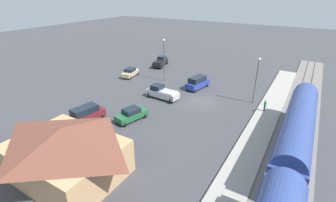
# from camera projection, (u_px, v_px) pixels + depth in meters

# --- Properties ---
(ground_plane) EXTENTS (200.00, 200.00, 0.00)m
(ground_plane) POSITION_uv_depth(u_px,v_px,m) (201.00, 101.00, 38.84)
(ground_plane) COLOR #424247
(railway_track) EXTENTS (4.80, 70.00, 0.30)m
(railway_track) POSITION_uv_depth(u_px,v_px,m) (298.00, 123.00, 32.25)
(railway_track) COLOR slate
(railway_track) RESTS_ON ground
(platform) EXTENTS (3.20, 46.00, 0.30)m
(platform) POSITION_uv_depth(u_px,v_px,m) (266.00, 116.00, 34.10)
(platform) COLOR #A8A399
(platform) RESTS_ON ground
(station_building) EXTENTS (10.89, 8.33, 5.12)m
(station_building) POSITION_uv_depth(u_px,v_px,m) (65.00, 151.00, 22.49)
(station_building) COLOR tan
(station_building) RESTS_ON ground
(pedestrian_on_platform) EXTENTS (0.36, 0.36, 1.71)m
(pedestrian_on_platform) POSITION_uv_depth(u_px,v_px,m) (265.00, 105.00, 34.70)
(pedestrian_on_platform) COLOR #333338
(pedestrian_on_platform) RESTS_ON platform
(pickup_black) EXTENTS (3.11, 5.70, 2.14)m
(pickup_black) POSITION_uv_depth(u_px,v_px,m) (161.00, 62.00, 56.18)
(pickup_black) COLOR black
(pickup_black) RESTS_ON ground
(suv_blue) EXTENTS (2.82, 5.17, 2.22)m
(suv_blue) POSITION_uv_depth(u_px,v_px,m) (198.00, 82.00, 43.44)
(suv_blue) COLOR #283D9E
(suv_blue) RESTS_ON ground
(suv_maroon) EXTENTS (2.66, 5.14, 2.22)m
(suv_maroon) POSITION_uv_depth(u_px,v_px,m) (86.00, 114.00, 32.42)
(suv_maroon) COLOR maroon
(suv_maroon) RESTS_ON ground
(pickup_silver) EXTENTS (5.49, 2.70, 2.14)m
(pickup_silver) POSITION_uv_depth(u_px,v_px,m) (162.00, 92.00, 39.49)
(pickup_silver) COLOR silver
(pickup_silver) RESTS_ON ground
(sedan_tan) EXTENTS (2.69, 4.77, 1.74)m
(sedan_tan) POSITION_uv_depth(u_px,v_px,m) (130.00, 72.00, 49.55)
(sedan_tan) COLOR #C6B284
(sedan_tan) RESTS_ON ground
(sedan_green) EXTENTS (2.89, 4.81, 1.74)m
(sedan_green) POSITION_uv_depth(u_px,v_px,m) (132.00, 114.00, 32.96)
(sedan_green) COLOR #236638
(sedan_green) RESTS_ON ground
(light_pole_near_platform) EXTENTS (0.44, 0.44, 7.24)m
(light_pole_near_platform) POSITION_uv_depth(u_px,v_px,m) (257.00, 75.00, 36.42)
(light_pole_near_platform) COLOR #515156
(light_pole_near_platform) RESTS_ON ground
(light_pole_lot_center) EXTENTS (0.44, 0.44, 8.03)m
(light_pole_lot_center) POSITION_uv_depth(u_px,v_px,m) (164.00, 55.00, 45.59)
(light_pole_lot_center) COLOR #515156
(light_pole_lot_center) RESTS_ON ground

